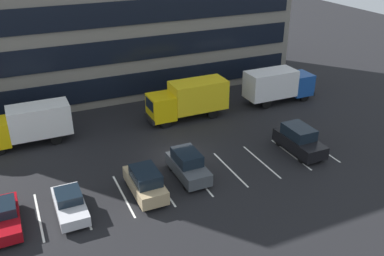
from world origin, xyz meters
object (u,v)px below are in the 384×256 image
at_px(sedan_silver, 70,204).
at_px(suv_black, 299,140).
at_px(box_truck_yellow, 29,124).
at_px(box_truck_blue, 278,84).
at_px(sedan_maroon, 3,217).
at_px(suv_charcoal, 188,165).
at_px(suv_tan, 145,182).
at_px(box_truck_yellow_all, 189,98).

distance_m(sedan_silver, suv_black, 18.52).
bearing_deg(box_truck_yellow, box_truck_blue, -1.92).
bearing_deg(sedan_silver, box_truck_yellow, 96.75).
height_order(sedan_maroon, suv_charcoal, suv_charcoal).
bearing_deg(sedan_silver, suv_tan, -0.17).
distance_m(box_truck_yellow, sedan_silver, 11.21).
bearing_deg(suv_charcoal, box_truck_blue, 33.23).
bearing_deg(suv_black, suv_charcoal, 178.63).
bearing_deg(suv_charcoal, sedan_maroon, -177.34).
xyz_separation_m(box_truck_blue, suv_black, (-4.51, -9.62, -0.92)).
xyz_separation_m(box_truck_yellow, suv_charcoal, (10.00, -10.20, -0.91)).
bearing_deg(suv_tan, box_truck_yellow, 120.11).
relative_size(box_truck_yellow_all, sedan_silver, 1.80).
height_order(box_truck_blue, suv_charcoal, box_truck_blue).
xyz_separation_m(suv_black, suv_tan, (-13.39, -0.64, -0.07)).
bearing_deg(box_truck_yellow, sedan_silver, -83.25).
distance_m(box_truck_yellow, suv_tan, 12.84).
bearing_deg(sedan_silver, suv_black, 1.95).
height_order(box_truck_yellow_all, suv_black, box_truck_yellow_all).
height_order(box_truck_blue, box_truck_yellow, box_truck_blue).
bearing_deg(sedan_silver, box_truck_blue, 24.01).
relative_size(box_truck_yellow_all, box_truck_yellow, 1.07).
xyz_separation_m(box_truck_yellow_all, sedan_silver, (-13.00, -10.35, -1.29)).
distance_m(suv_black, suv_tan, 13.41).
distance_m(sedan_silver, suv_tan, 5.12).
relative_size(box_truck_yellow, suv_black, 1.51).
xyz_separation_m(suv_black, suv_charcoal, (-9.82, 0.24, -0.07)).
distance_m(box_truck_blue, suv_black, 10.67).
relative_size(sedan_silver, suv_black, 0.90).
xyz_separation_m(box_truck_yellow_all, suv_black, (5.51, -9.72, -0.97)).
height_order(box_truck_blue, suv_black, box_truck_blue).
bearing_deg(box_truck_blue, suv_charcoal, -146.77).
height_order(sedan_silver, suv_charcoal, suv_charcoal).
height_order(box_truck_yellow, suv_tan, box_truck_yellow).
height_order(suv_black, suv_tan, suv_black).
bearing_deg(box_truck_blue, sedan_maroon, -159.71).
bearing_deg(box_truck_yellow_all, box_truck_blue, -0.55).
bearing_deg(box_truck_yellow, sedan_maroon, -103.81).
xyz_separation_m(suv_black, sedan_maroon, (-22.47, -0.35, -0.28)).
bearing_deg(suv_charcoal, box_truck_yellow, 134.44).
xyz_separation_m(sedan_silver, sedan_maroon, (-3.96, 0.28, 0.04)).
height_order(suv_tan, suv_charcoal, suv_tan).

